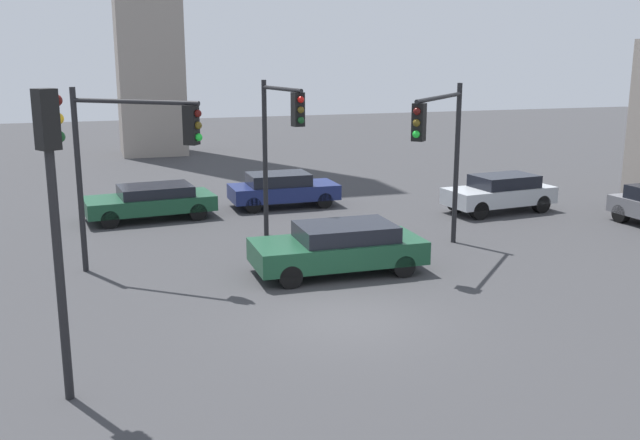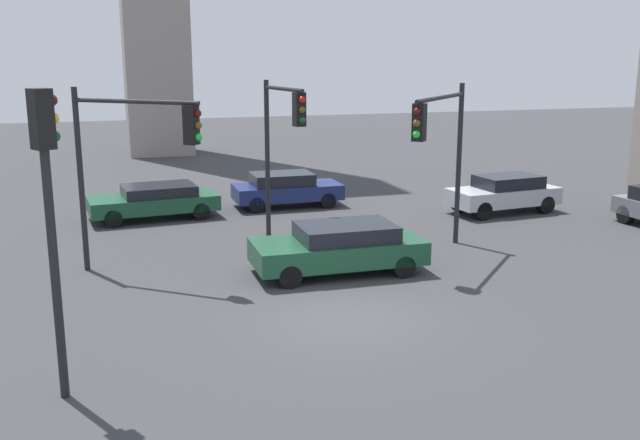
{
  "view_description": "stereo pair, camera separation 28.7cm",
  "coord_description": "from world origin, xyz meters",
  "px_view_note": "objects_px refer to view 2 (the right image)",
  "views": [
    {
      "loc": [
        -5.6,
        -14.97,
        6.04
      ],
      "look_at": [
        0.29,
        3.02,
        1.65
      ],
      "focal_mm": 40.61,
      "sensor_mm": 36.0,
      "label": 1
    },
    {
      "loc": [
        -5.32,
        -15.06,
        6.04
      ],
      "look_at": [
        0.29,
        3.02,
        1.65
      ],
      "focal_mm": 40.61,
      "sensor_mm": 36.0,
      "label": 2
    }
  ],
  "objects_px": {
    "car_3": "(155,200)",
    "traffic_light_2": "(282,130)",
    "traffic_light_3": "(49,189)",
    "car_0": "(504,193)",
    "traffic_light_1": "(133,145)",
    "car_2": "(340,247)",
    "car_1": "(286,189)",
    "traffic_light_0": "(441,137)"
  },
  "relations": [
    {
      "from": "car_3",
      "to": "traffic_light_2",
      "type": "bearing_deg",
      "value": 120.84
    },
    {
      "from": "traffic_light_3",
      "to": "car_0",
      "type": "xyz_separation_m",
      "value": [
        15.71,
        11.22,
        -3.03
      ]
    },
    {
      "from": "traffic_light_3",
      "to": "car_3",
      "type": "bearing_deg",
      "value": 48.95
    },
    {
      "from": "traffic_light_2",
      "to": "car_3",
      "type": "relative_size",
      "value": 1.08
    },
    {
      "from": "car_3",
      "to": "traffic_light_1",
      "type": "bearing_deg",
      "value": 76.82
    },
    {
      "from": "traffic_light_3",
      "to": "car_2",
      "type": "height_order",
      "value": "traffic_light_3"
    },
    {
      "from": "car_2",
      "to": "car_3",
      "type": "distance_m",
      "value": 9.57
    },
    {
      "from": "traffic_light_2",
      "to": "traffic_light_1",
      "type": "bearing_deg",
      "value": -73.48
    },
    {
      "from": "traffic_light_3",
      "to": "car_1",
      "type": "xyz_separation_m",
      "value": [
        7.95,
        14.8,
        -3.07
      ]
    },
    {
      "from": "traffic_light_0",
      "to": "traffic_light_2",
      "type": "bearing_deg",
      "value": -82.67
    },
    {
      "from": "car_0",
      "to": "car_2",
      "type": "distance_m",
      "value": 10.23
    },
    {
      "from": "traffic_light_1",
      "to": "traffic_light_0",
      "type": "bearing_deg",
      "value": 33.8
    },
    {
      "from": "car_2",
      "to": "traffic_light_3",
      "type": "bearing_deg",
      "value": 39.19
    },
    {
      "from": "traffic_light_1",
      "to": "car_0",
      "type": "xyz_separation_m",
      "value": [
        13.95,
        4.31,
        -2.87
      ]
    },
    {
      "from": "traffic_light_1",
      "to": "car_1",
      "type": "relative_size",
      "value": 1.21
    },
    {
      "from": "car_3",
      "to": "traffic_light_0",
      "type": "bearing_deg",
      "value": 128.51
    },
    {
      "from": "traffic_light_0",
      "to": "traffic_light_1",
      "type": "distance_m",
      "value": 8.67
    },
    {
      "from": "car_0",
      "to": "car_2",
      "type": "bearing_deg",
      "value": 27.12
    },
    {
      "from": "traffic_light_1",
      "to": "car_2",
      "type": "distance_m",
      "value": 6.23
    },
    {
      "from": "traffic_light_2",
      "to": "car_3",
      "type": "height_order",
      "value": "traffic_light_2"
    },
    {
      "from": "traffic_light_3",
      "to": "car_2",
      "type": "bearing_deg",
      "value": 8.39
    },
    {
      "from": "traffic_light_1",
      "to": "car_1",
      "type": "distance_m",
      "value": 10.45
    },
    {
      "from": "traffic_light_2",
      "to": "car_0",
      "type": "xyz_separation_m",
      "value": [
        9.3,
        2.04,
        -2.9
      ]
    },
    {
      "from": "traffic_light_3",
      "to": "car_3",
      "type": "distance_m",
      "value": 14.76
    },
    {
      "from": "traffic_light_0",
      "to": "traffic_light_2",
      "type": "distance_m",
      "value": 4.97
    },
    {
      "from": "traffic_light_1",
      "to": "traffic_light_3",
      "type": "xyz_separation_m",
      "value": [
        -1.76,
        -6.91,
        0.16
      ]
    },
    {
      "from": "traffic_light_0",
      "to": "traffic_light_3",
      "type": "distance_m",
      "value": 12.12
    },
    {
      "from": "car_1",
      "to": "traffic_light_2",
      "type": "bearing_deg",
      "value": -105.08
    },
    {
      "from": "car_1",
      "to": "traffic_light_1",
      "type": "bearing_deg",
      "value": -127.86
    },
    {
      "from": "traffic_light_2",
      "to": "traffic_light_3",
      "type": "height_order",
      "value": "traffic_light_3"
    },
    {
      "from": "traffic_light_0",
      "to": "traffic_light_3",
      "type": "xyz_separation_m",
      "value": [
        -10.4,
        -6.21,
        0.14
      ]
    },
    {
      "from": "traffic_light_2",
      "to": "car_0",
      "type": "height_order",
      "value": "traffic_light_2"
    },
    {
      "from": "traffic_light_0",
      "to": "traffic_light_2",
      "type": "relative_size",
      "value": 0.99
    },
    {
      "from": "traffic_light_2",
      "to": "traffic_light_3",
      "type": "xyz_separation_m",
      "value": [
        -6.41,
        -9.17,
        0.12
      ]
    },
    {
      "from": "traffic_light_0",
      "to": "car_1",
      "type": "distance_m",
      "value": 9.4
    },
    {
      "from": "traffic_light_2",
      "to": "car_2",
      "type": "distance_m",
      "value": 4.63
    },
    {
      "from": "traffic_light_0",
      "to": "car_2",
      "type": "xyz_separation_m",
      "value": [
        -3.28,
        -0.56,
        -2.91
      ]
    },
    {
      "from": "car_1",
      "to": "car_2",
      "type": "relative_size",
      "value": 0.9
    },
    {
      "from": "car_1",
      "to": "car_2",
      "type": "bearing_deg",
      "value": -94.89
    },
    {
      "from": "traffic_light_3",
      "to": "car_0",
      "type": "height_order",
      "value": "traffic_light_3"
    },
    {
      "from": "traffic_light_0",
      "to": "car_3",
      "type": "xyz_separation_m",
      "value": [
        -7.65,
        7.96,
        -2.96
      ]
    },
    {
      "from": "traffic_light_3",
      "to": "car_3",
      "type": "relative_size",
      "value": 1.14
    }
  ]
}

